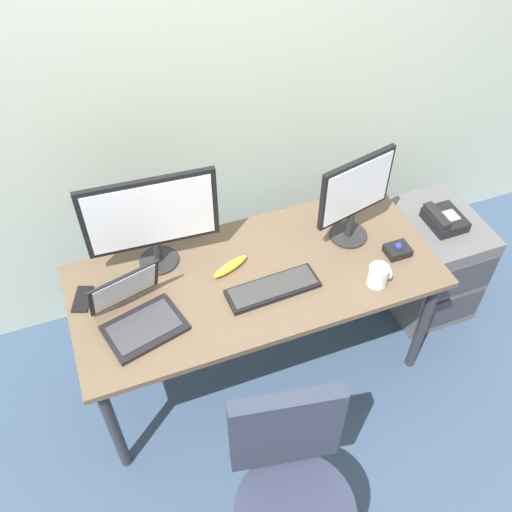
% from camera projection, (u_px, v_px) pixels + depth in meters
% --- Properties ---
extents(ground_plane, '(8.00, 8.00, 0.00)m').
position_uv_depth(ground_plane, '(256.00, 361.00, 3.05)').
color(ground_plane, '#354964').
extents(back_wall, '(6.00, 0.10, 2.80)m').
position_uv_depth(back_wall, '(198.00, 55.00, 2.49)').
color(back_wall, '#B7C4B1').
rests_on(back_wall, ground).
extents(desk, '(1.65, 0.73, 0.70)m').
position_uv_depth(desk, '(256.00, 285.00, 2.59)').
color(desk, brown).
rests_on(desk, ground).
extents(file_cabinet, '(0.42, 0.53, 0.60)m').
position_uv_depth(file_cabinet, '(429.00, 261.00, 3.14)').
color(file_cabinet, '#5A5A5C').
rests_on(file_cabinet, ground).
extents(desk_phone, '(0.17, 0.20, 0.09)m').
position_uv_depth(desk_phone, '(444.00, 219.00, 2.88)').
color(desk_phone, black).
rests_on(desk_phone, file_cabinet).
extents(office_chair, '(0.52, 0.52, 0.95)m').
position_uv_depth(office_chair, '(291.00, 501.00, 2.11)').
color(office_chair, black).
rests_on(office_chair, ground).
extents(monitor_main, '(0.58, 0.18, 0.47)m').
position_uv_depth(monitor_main, '(151.00, 218.00, 2.40)').
color(monitor_main, '#262628').
rests_on(monitor_main, desk).
extents(monitor_side, '(0.38, 0.18, 0.45)m').
position_uv_depth(monitor_side, '(355.00, 194.00, 2.52)').
color(monitor_side, '#262628').
rests_on(monitor_side, desk).
extents(keyboard, '(0.42, 0.15, 0.03)m').
position_uv_depth(keyboard, '(273.00, 288.00, 2.47)').
color(keyboard, black).
rests_on(keyboard, desk).
extents(laptop, '(0.37, 0.36, 0.23)m').
position_uv_depth(laptop, '(137.00, 313.00, 2.32)').
color(laptop, black).
rests_on(laptop, desk).
extents(trackball_mouse, '(0.11, 0.09, 0.07)m').
position_uv_depth(trackball_mouse, '(398.00, 250.00, 2.61)').
color(trackball_mouse, black).
rests_on(trackball_mouse, desk).
extents(coffee_mug, '(0.10, 0.09, 0.10)m').
position_uv_depth(coffee_mug, '(379.00, 275.00, 2.47)').
color(coffee_mug, silver).
rests_on(coffee_mug, desk).
extents(cell_phone, '(0.11, 0.16, 0.01)m').
position_uv_depth(cell_phone, '(82.00, 299.00, 2.44)').
color(cell_phone, black).
rests_on(cell_phone, desk).
extents(banana, '(0.19, 0.11, 0.04)m').
position_uv_depth(banana, '(230.00, 267.00, 2.55)').
color(banana, yellow).
rests_on(banana, desk).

